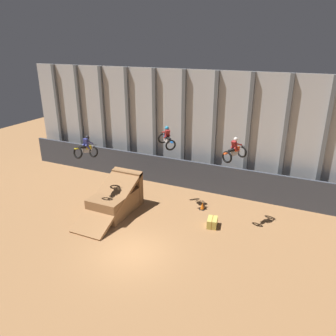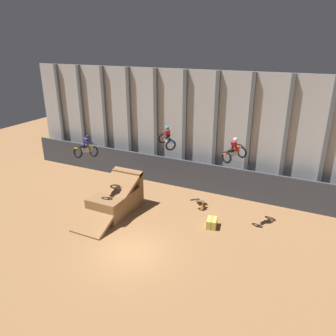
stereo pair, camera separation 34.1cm
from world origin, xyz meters
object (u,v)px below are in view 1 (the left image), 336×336
dirt_ramp (117,199)px  rider_bike_right_air (235,151)px  rider_bike_center_air (167,138)px  hay_bale_trackside (212,222)px  traffic_cone_near_ramp (202,206)px  rider_bike_left_air (86,149)px

dirt_ramp → rider_bike_right_air: (7.45, 1.75, 3.98)m
rider_bike_center_air → hay_bale_trackside: rider_bike_center_air is taller
dirt_ramp → traffic_cone_near_ramp: size_ratio=9.29×
dirt_ramp → rider_bike_left_air: bearing=-136.8°
traffic_cone_near_ramp → rider_bike_left_air: bearing=-150.0°
dirt_ramp → rider_bike_left_air: 4.16m
rider_bike_left_air → traffic_cone_near_ramp: (6.54, 3.78, -4.38)m
dirt_ramp → traffic_cone_near_ramp: (5.31, 2.61, -0.59)m
traffic_cone_near_ramp → rider_bike_right_air: bearing=-22.0°
rider_bike_center_air → hay_bale_trackside: size_ratio=1.64×
rider_bike_center_air → rider_bike_right_air: rider_bike_center_air is taller
rider_bike_center_air → rider_bike_right_air: (4.71, -0.53, -0.05)m
rider_bike_left_air → hay_bale_trackside: rider_bike_left_air is taller
dirt_ramp → hay_bale_trackside: (6.61, 0.75, -0.59)m
rider_bike_left_air → rider_bike_center_air: size_ratio=1.07×
hay_bale_trackside → rider_bike_left_air: bearing=-166.3°
traffic_cone_near_ramp → hay_bale_trackside: size_ratio=0.58×
rider_bike_center_air → rider_bike_right_air: 4.74m
hay_bale_trackside → rider_bike_center_air: bearing=158.6°
rider_bike_left_air → rider_bike_right_air: bearing=23.2°
dirt_ramp → traffic_cone_near_ramp: 5.94m
rider_bike_left_air → rider_bike_center_air: rider_bike_center_air is taller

